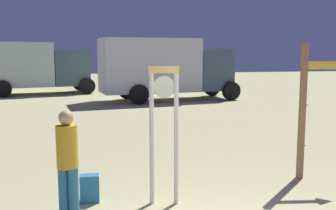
{
  "coord_description": "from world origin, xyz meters",
  "views": [
    {
      "loc": [
        -1.98,
        -4.02,
        2.33
      ],
      "look_at": [
        -0.37,
        4.22,
        1.2
      ],
      "focal_mm": 41.9,
      "sensor_mm": 36.0,
      "label": 1
    }
  ],
  "objects_px": {
    "arrow_sign": "(320,92)",
    "box_truck_near": "(164,67)",
    "backpack": "(90,188)",
    "standing_clock": "(164,123)",
    "box_truck_far": "(29,66)",
    "person_near_clock": "(68,159)"
  },
  "relations": [
    {
      "from": "box_truck_near",
      "to": "box_truck_far",
      "type": "xyz_separation_m",
      "value": [
        -6.88,
        4.12,
        -0.06
      ]
    },
    {
      "from": "arrow_sign",
      "to": "box_truck_near",
      "type": "xyz_separation_m",
      "value": [
        -0.6,
        12.33,
        0.01
      ]
    },
    {
      "from": "arrow_sign",
      "to": "box_truck_near",
      "type": "bearing_deg",
      "value": 92.79
    },
    {
      "from": "person_near_clock",
      "to": "box_truck_near",
      "type": "xyz_separation_m",
      "value": [
        3.84,
        13.35,
        0.77
      ]
    },
    {
      "from": "backpack",
      "to": "box_truck_far",
      "type": "height_order",
      "value": "box_truck_far"
    },
    {
      "from": "arrow_sign",
      "to": "backpack",
      "type": "bearing_deg",
      "value": -174.52
    },
    {
      "from": "standing_clock",
      "to": "box_truck_near",
      "type": "relative_size",
      "value": 0.31
    },
    {
      "from": "backpack",
      "to": "box_truck_near",
      "type": "xyz_separation_m",
      "value": [
        3.56,
        12.73,
        1.42
      ]
    },
    {
      "from": "person_near_clock",
      "to": "backpack",
      "type": "xyz_separation_m",
      "value": [
        0.28,
        0.62,
        -0.66
      ]
    },
    {
      "from": "arrow_sign",
      "to": "box_truck_near",
      "type": "relative_size",
      "value": 0.36
    },
    {
      "from": "arrow_sign",
      "to": "person_near_clock",
      "type": "relative_size",
      "value": 1.6
    },
    {
      "from": "standing_clock",
      "to": "arrow_sign",
      "type": "distance_m",
      "value": 3.12
    },
    {
      "from": "backpack",
      "to": "person_near_clock",
      "type": "bearing_deg",
      "value": -114.35
    },
    {
      "from": "standing_clock",
      "to": "box_truck_near",
      "type": "bearing_deg",
      "value": 79.45
    },
    {
      "from": "standing_clock",
      "to": "person_near_clock",
      "type": "bearing_deg",
      "value": -167.13
    },
    {
      "from": "standing_clock",
      "to": "backpack",
      "type": "xyz_separation_m",
      "value": [
        -1.13,
        0.3,
        -1.06
      ]
    },
    {
      "from": "person_near_clock",
      "to": "box_truck_near",
      "type": "distance_m",
      "value": 13.91
    },
    {
      "from": "arrow_sign",
      "to": "backpack",
      "type": "distance_m",
      "value": 4.41
    },
    {
      "from": "arrow_sign",
      "to": "backpack",
      "type": "height_order",
      "value": "arrow_sign"
    },
    {
      "from": "arrow_sign",
      "to": "box_truck_far",
      "type": "height_order",
      "value": "box_truck_far"
    },
    {
      "from": "person_near_clock",
      "to": "box_truck_far",
      "type": "distance_m",
      "value": 17.74
    },
    {
      "from": "standing_clock",
      "to": "arrow_sign",
      "type": "relative_size",
      "value": 0.85
    }
  ]
}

